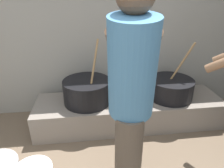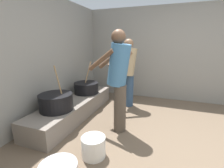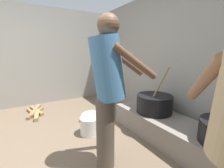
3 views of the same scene
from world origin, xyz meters
name	(u,v)px [view 1 (image 1 of 3)]	position (x,y,z in m)	size (l,w,h in m)	color
block_enclosure_rear	(76,24)	(0.00, 2.46, 1.16)	(5.07, 0.20, 2.32)	gray
hearth_ledge	(129,111)	(0.61, 1.94, 0.17)	(2.27, 0.60, 0.33)	slate
cooking_pot_main	(170,88)	(1.12, 1.95, 0.45)	(0.54, 0.54, 0.69)	black
cooking_pot_secondary	(87,91)	(0.10, 1.96, 0.47)	(0.55, 0.55, 0.73)	black
cook_in_blue_shirt	(131,94)	(0.39, 0.96, 0.94)	(0.46, 0.73, 1.63)	#4C4238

